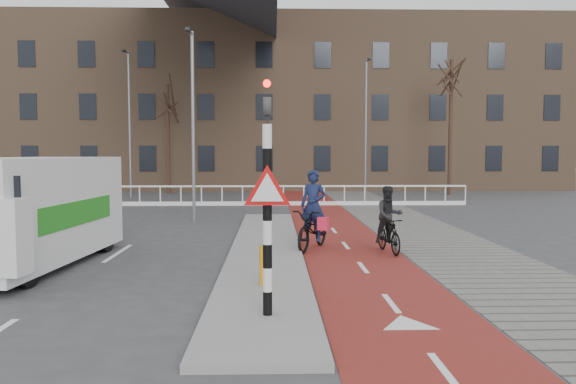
{
  "coord_description": "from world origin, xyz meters",
  "views": [
    {
      "loc": [
        -0.52,
        -10.37,
        2.58
      ],
      "look_at": [
        -0.1,
        5.0,
        1.5
      ],
      "focal_mm": 35.0,
      "sensor_mm": 36.0,
      "label": 1
    }
  ],
  "objects": [
    {
      "name": "ground",
      "position": [
        0.0,
        0.0,
        0.0
      ],
      "size": [
        120.0,
        120.0,
        0.0
      ],
      "primitive_type": "plane",
      "color": "#38383A",
      "rests_on": "ground"
    },
    {
      "name": "bike_lane",
      "position": [
        1.5,
        10.0,
        0.01
      ],
      "size": [
        2.5,
        60.0,
        0.01
      ],
      "primitive_type": "cube",
      "color": "maroon",
      "rests_on": "ground"
    },
    {
      "name": "sidewalk",
      "position": [
        4.3,
        10.0,
        0.01
      ],
      "size": [
        3.0,
        60.0,
        0.01
      ],
      "primitive_type": "cube",
      "color": "slate",
      "rests_on": "ground"
    },
    {
      "name": "curb_island",
      "position": [
        -0.7,
        4.0,
        0.06
      ],
      "size": [
        1.8,
        16.0,
        0.12
      ],
      "primitive_type": "cube",
      "color": "gray",
      "rests_on": "ground"
    },
    {
      "name": "traffic_signal",
      "position": [
        -0.6,
        -2.02,
        1.99
      ],
      "size": [
        0.8,
        0.8,
        3.68
      ],
      "color": "black",
      "rests_on": "curb_island"
    },
    {
      "name": "bollard",
      "position": [
        -0.71,
        -0.09,
        0.48
      ],
      "size": [
        0.12,
        0.12,
        0.73
      ],
      "primitive_type": "cylinder",
      "color": "orange",
      "rests_on": "curb_island"
    },
    {
      "name": "cyclist_near",
      "position": [
        0.55,
        4.37,
        0.72
      ],
      "size": [
        1.48,
        2.17,
        2.12
      ],
      "rotation": [
        0.0,
        0.0,
        -0.41
      ],
      "color": "black",
      "rests_on": "bike_lane"
    },
    {
      "name": "cyclist_far",
      "position": [
        2.45,
        3.8,
        0.72
      ],
      "size": [
        0.8,
        1.62,
        1.72
      ],
      "rotation": [
        0.0,
        0.0,
        0.16
      ],
      "color": "black",
      "rests_on": "bike_lane"
    },
    {
      "name": "van",
      "position": [
        -6.06,
        2.35,
        1.3
      ],
      "size": [
        2.78,
        5.91,
        2.47
      ],
      "rotation": [
        0.0,
        0.0,
        -0.09
      ],
      "color": "silver",
      "rests_on": "ground"
    },
    {
      "name": "railing",
      "position": [
        -5.0,
        17.0,
        0.31
      ],
      "size": [
        28.0,
        0.1,
        0.99
      ],
      "color": "silver",
      "rests_on": "ground"
    },
    {
      "name": "townhouse_row",
      "position": [
        -3.0,
        32.0,
        7.81
      ],
      "size": [
        46.0,
        10.0,
        15.9
      ],
      "color": "#7F6047",
      "rests_on": "ground"
    },
    {
      "name": "tree_mid",
      "position": [
        -7.15,
        25.44,
        3.44
      ],
      "size": [
        0.24,
        0.24,
        6.88
      ],
      "primitive_type": "cylinder",
      "color": "black",
      "rests_on": "ground"
    },
    {
      "name": "tree_right",
      "position": [
        10.29,
        23.62,
        4.09
      ],
      "size": [
        0.22,
        0.22,
        8.18
      ],
      "primitive_type": "cylinder",
      "color": "black",
      "rests_on": "ground"
    },
    {
      "name": "streetlight_near",
      "position": [
        -3.49,
        10.74,
        3.52
      ],
      "size": [
        0.12,
        0.12,
        7.04
      ],
      "primitive_type": "cylinder",
      "color": "slate",
      "rests_on": "ground"
    },
    {
      "name": "streetlight_left",
      "position": [
        -8.69,
        22.04,
        4.16
      ],
      "size": [
        0.12,
        0.12,
        8.31
      ],
      "primitive_type": "cylinder",
      "color": "slate",
      "rests_on": "ground"
    },
    {
      "name": "streetlight_right",
      "position": [
        4.91,
        22.34,
        3.98
      ],
      "size": [
        0.12,
        0.12,
        7.97
      ],
      "primitive_type": "cylinder",
      "color": "slate",
      "rests_on": "ground"
    }
  ]
}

